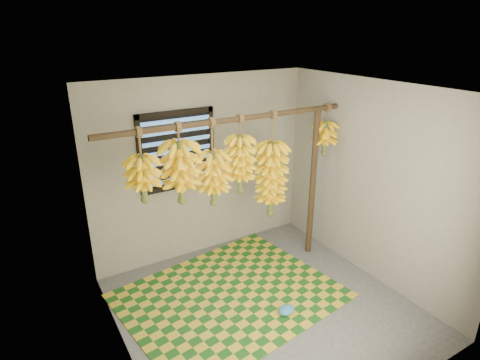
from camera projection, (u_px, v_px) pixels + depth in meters
floor at (265, 308)px, 4.48m from camera, size 3.00×3.00×0.01m
ceiling at (271, 90)px, 3.61m from camera, size 3.00×3.00×0.01m
wall_back at (203, 168)px, 5.25m from camera, size 3.00×0.01×2.40m
wall_left at (118, 251)px, 3.32m from camera, size 0.01×3.00×2.40m
wall_right at (372, 183)px, 4.76m from camera, size 0.01×3.00×2.40m
window at (177, 151)px, 4.95m from camera, size 1.00×0.04×1.00m
hanging_pole at (233, 119)px, 4.31m from camera, size 3.00×0.06×0.06m
support_post at (313, 184)px, 5.25m from camera, size 0.08×0.08×2.00m
woven_mat at (230, 295)px, 4.68m from camera, size 2.59×2.19×0.01m
plastic_bag at (286, 310)px, 4.37m from camera, size 0.22×0.18×0.08m
banana_bunch_a at (143, 179)px, 3.99m from camera, size 0.34×0.34×0.77m
banana_bunch_b at (180, 173)px, 4.19m from camera, size 0.40×0.40×0.87m
banana_bunch_c at (213, 178)px, 4.42m from camera, size 0.38×0.38×0.99m
banana_bunch_d at (240, 164)px, 4.55m from camera, size 0.35×0.35×0.91m
banana_bunch_e at (271, 180)px, 4.86m from camera, size 0.38×0.38×1.32m
banana_bunch_f at (325, 138)px, 5.10m from camera, size 0.31×0.31×0.67m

